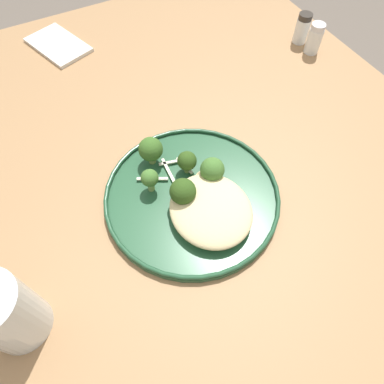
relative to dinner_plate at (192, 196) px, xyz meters
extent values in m
plane|color=#665B51|center=(-0.05, -0.02, -0.75)|extent=(6.00, 6.00, 0.00)
cube|color=#9E754C|center=(-0.05, -0.02, -0.03)|extent=(1.40, 1.00, 0.04)
cube|color=olive|center=(0.59, -0.46, -0.40)|extent=(0.06, 0.06, 0.70)
cylinder|color=#235133|center=(0.00, 0.00, 0.00)|extent=(0.29, 0.29, 0.01)
torus|color=#204B2E|center=(0.00, 0.00, 0.01)|extent=(0.29, 0.29, 0.01)
ellipsoid|color=beige|center=(-0.05, -0.01, 0.02)|extent=(0.14, 0.13, 0.03)
cylinder|color=#E5C689|center=(-0.05, -0.03, 0.01)|extent=(0.04, 0.04, 0.01)
cylinder|color=#958159|center=(-0.05, -0.03, 0.02)|extent=(0.03, 0.03, 0.00)
cylinder|color=#DBB77A|center=(-0.03, -0.02, 0.01)|extent=(0.03, 0.03, 0.01)
cylinder|color=#8E774F|center=(-0.03, -0.02, 0.02)|extent=(0.03, 0.03, 0.00)
cylinder|color=#E5C689|center=(-0.07, 0.02, 0.01)|extent=(0.03, 0.03, 0.01)
cylinder|color=#958159|center=(-0.07, 0.02, 0.02)|extent=(0.03, 0.03, 0.00)
cylinder|color=#E5C689|center=(-0.09, -0.01, 0.01)|extent=(0.03, 0.03, 0.01)
cylinder|color=#958159|center=(-0.09, -0.01, 0.02)|extent=(0.03, 0.03, 0.00)
cylinder|color=#E5C689|center=(-0.04, 0.03, 0.01)|extent=(0.03, 0.03, 0.01)
cylinder|color=#958159|center=(-0.04, 0.03, 0.02)|extent=(0.03, 0.03, 0.00)
cylinder|color=#E5C689|center=(0.01, -0.03, 0.01)|extent=(0.03, 0.03, 0.01)
cylinder|color=#958159|center=(0.01, -0.03, 0.02)|extent=(0.03, 0.03, 0.00)
cylinder|color=#DBB77A|center=(-0.07, -0.02, 0.01)|extent=(0.04, 0.04, 0.01)
cylinder|color=#8E774F|center=(-0.07, -0.02, 0.02)|extent=(0.03, 0.03, 0.00)
cylinder|color=#89A356|center=(0.04, 0.05, 0.01)|extent=(0.02, 0.02, 0.02)
sphere|color=#42702D|center=(0.04, 0.05, 0.03)|extent=(0.03, 0.03, 0.03)
cylinder|color=#89A356|center=(0.09, 0.03, 0.01)|extent=(0.02, 0.02, 0.02)
sphere|color=#386023|center=(0.09, 0.03, 0.04)|extent=(0.04, 0.04, 0.04)
cylinder|color=#89A356|center=(0.05, -0.01, 0.01)|extent=(0.01, 0.01, 0.02)
sphere|color=#2D4C19|center=(0.05, -0.01, 0.03)|extent=(0.03, 0.03, 0.03)
cylinder|color=#89A356|center=(0.01, -0.04, 0.01)|extent=(0.02, 0.02, 0.02)
sphere|color=#42702D|center=(0.01, -0.04, 0.03)|extent=(0.04, 0.04, 0.04)
cylinder|color=#89A356|center=(-0.01, 0.02, 0.01)|extent=(0.02, 0.02, 0.02)
sphere|color=#2D4C19|center=(-0.01, 0.02, 0.04)|extent=(0.04, 0.04, 0.04)
cube|color=silver|center=(0.06, 0.01, 0.01)|extent=(0.06, 0.01, 0.00)
cube|color=silver|center=(0.06, -0.02, 0.01)|extent=(0.04, 0.01, 0.00)
cube|color=silver|center=(0.06, 0.05, 0.01)|extent=(0.03, 0.05, 0.00)
cube|color=silver|center=(0.07, 0.00, 0.01)|extent=(0.02, 0.06, 0.00)
cylinder|color=silver|center=(-0.07, 0.30, 0.05)|extent=(0.08, 0.08, 0.12)
cylinder|color=#936028|center=(-0.07, 0.30, 0.03)|extent=(0.07, 0.07, 0.08)
cube|color=silver|center=(0.51, 0.08, 0.00)|extent=(0.17, 0.13, 0.01)
cylinder|color=white|center=(0.22, -0.43, 0.02)|extent=(0.03, 0.03, 0.05)
cylinder|color=silver|center=(0.22, -0.43, 0.05)|extent=(0.03, 0.03, 0.01)
cylinder|color=white|center=(0.27, -0.43, 0.02)|extent=(0.03, 0.03, 0.05)
cylinder|color=#332D28|center=(0.27, -0.43, 0.05)|extent=(0.03, 0.03, 0.01)
camera|label=1|loc=(-0.27, 0.14, 0.49)|focal=32.50mm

